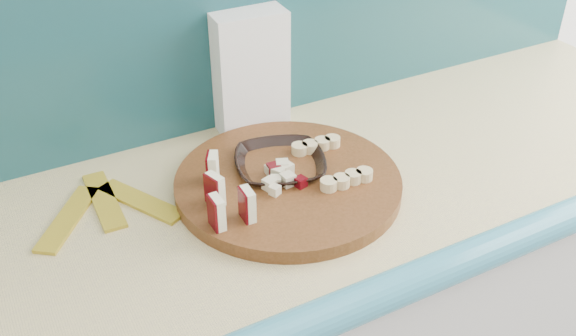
{
  "coord_description": "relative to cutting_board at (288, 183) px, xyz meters",
  "views": [
    {
      "loc": [
        -0.25,
        0.66,
        1.59
      ],
      "look_at": [
        0.21,
        1.5,
        0.96
      ],
      "focal_mm": 40.0,
      "sensor_mm": 36.0,
      "label": 1
    }
  ],
  "objects": [
    {
      "name": "backsplash",
      "position": [
        -0.11,
        0.28,
        0.24
      ],
      "size": [
        2.2,
        0.02,
        0.5
      ],
      "primitive_type": "cube",
      "color": "teal",
      "rests_on": "kitchen_counter"
    },
    {
      "name": "cutting_board",
      "position": [
        0.0,
        0.0,
        0.0
      ],
      "size": [
        0.44,
        0.44,
        0.03
      ],
      "primitive_type": "cylinder",
      "rotation": [
        0.0,
        0.0,
        -0.07
      ],
      "color": "#44260E",
      "rests_on": "kitchen_counter"
    },
    {
      "name": "apple_wedges",
      "position": [
        -0.14,
        -0.03,
        0.04
      ],
      "size": [
        0.07,
        0.16,
        0.06
      ],
      "color": "#FBF5C8",
      "rests_on": "cutting_board"
    },
    {
      "name": "apple_chunks",
      "position": [
        -0.03,
        0.0,
        0.02
      ],
      "size": [
        0.06,
        0.07,
        0.02
      ],
      "color": "beige",
      "rests_on": "cutting_board"
    },
    {
      "name": "banana_slices",
      "position": [
        0.09,
        -0.01,
        0.02
      ],
      "size": [
        0.11,
        0.16,
        0.02
      ],
      "color": "#D7BE83",
      "rests_on": "cutting_board"
    },
    {
      "name": "brown_bowl",
      "position": [
        0.01,
        0.04,
        0.01
      ],
      "size": [
        0.21,
        0.21,
        0.04
      ],
      "primitive_type": "imported",
      "rotation": [
        0.0,
        0.0,
        -0.31
      ],
      "color": "black",
      "rests_on": "kitchen_counter"
    },
    {
      "name": "flour_bag",
      "position": [
        0.04,
        0.26,
        0.11
      ],
      "size": [
        0.15,
        0.11,
        0.25
      ],
      "primitive_type": "cube",
      "rotation": [
        0.0,
        0.0,
        -0.07
      ],
      "color": "white",
      "rests_on": "kitchen_counter"
    },
    {
      "name": "banana_peel",
      "position": [
        -0.31,
        0.1,
        -0.01
      ],
      "size": [
        0.26,
        0.22,
        0.01
      ],
      "rotation": [
        0.0,
        0.0,
        -0.21
      ],
      "color": "gold",
      "rests_on": "kitchen_counter"
    }
  ]
}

